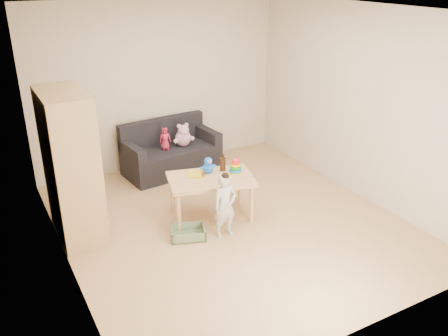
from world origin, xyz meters
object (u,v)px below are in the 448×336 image
wardrobe (71,166)px  sofa (172,160)px  play_table (211,197)px  toddler (225,206)px

wardrobe → sofa: (1.73, 1.16, -0.68)m
wardrobe → sofa: wardrobe is taller
play_table → toddler: (-0.07, -0.49, 0.11)m
sofa → toddler: size_ratio=1.85×
sofa → play_table: size_ratio=1.37×
sofa → play_table: bearing=-100.7°
toddler → play_table: bearing=81.7°
wardrobe → sofa: 2.19m
play_table → toddler: toddler is taller
play_table → sofa: bearing=85.4°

